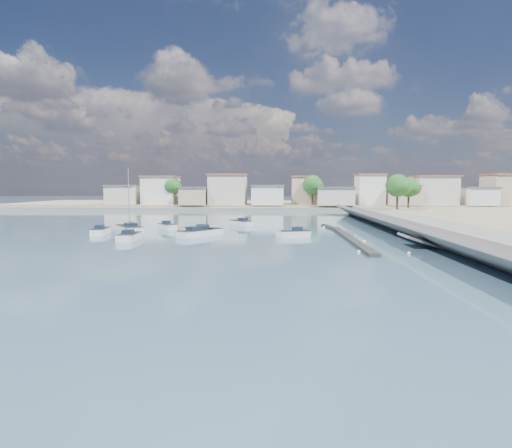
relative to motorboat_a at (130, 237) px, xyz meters
The scene contains 17 objects.
ground 36.74m from the motorboat_a, 58.86° to the left, with size 400.00×400.00×0.00m, color #2C4659.
seawall_walkway 37.77m from the motorboat_a, ahead, with size 5.00×90.00×1.80m, color slate.
breakwater 26.23m from the motorboat_a, ahead, with size 2.00×31.02×0.35m.
far_shore_land 85.58m from the motorboat_a, 77.17° to the left, with size 160.00×40.00×1.40m, color gray.
far_shore_quay 65.27m from the motorboat_a, 73.08° to the left, with size 160.00×2.50×0.80m, color slate.
far_town 74.68m from the motorboat_a, 66.51° to the left, with size 113.01×12.80×8.35m.
shore_trees 65.79m from the motorboat_a, 65.34° to the left, with size 74.56×38.32×7.92m.
motorboat_a is the anchor object (origin of this frame).
motorboat_b 10.12m from the motorboat_a, 34.47° to the left, with size 4.42×3.87×1.48m.
motorboat_c 10.02m from the motorboat_a, 46.62° to the left, with size 4.69×3.86×1.48m.
motorboat_d 19.70m from the motorboat_a, 11.00° to the left, with size 4.37×2.60×1.48m.
motorboat_e 8.38m from the motorboat_a, 135.25° to the left, with size 2.28×4.78×1.48m.
motorboat_f 22.60m from the motorboat_a, 59.55° to the left, with size 4.37×4.54×1.48m.
motorboat_g 12.36m from the motorboat_a, 83.33° to the left, with size 3.61×3.96×1.48m.
motorboat_h 8.35m from the motorboat_a, 28.72° to the left, with size 4.53×5.20×1.48m.
sailboat 10.01m from the motorboat_a, 109.77° to the left, with size 5.64×6.98×9.00m.
mooring_buoys 24.68m from the motorboat_a, ahead, with size 12.49×29.64×0.36m.
Camera 1 is at (-1.82, -40.86, 6.27)m, focal length 30.00 mm.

